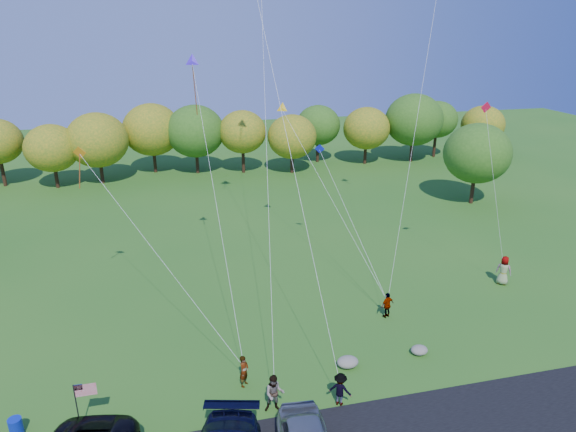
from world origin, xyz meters
The scene contains 11 objects.
ground centered at (0.00, 0.00, 0.00)m, with size 140.00×140.00×0.00m, color #27611B.
treeline centered at (0.10, 35.73, 4.50)m, with size 75.38×27.25×7.81m.
flyer_a centered at (-0.59, 1.43, 0.79)m, with size 0.57×0.38×1.57m, color #4C4C59.
flyer_b centered at (0.42, -0.52, 0.89)m, with size 0.86×0.67×1.77m, color #4C4C59.
flyer_c centered at (3.30, -0.80, 0.79)m, with size 1.02×0.58×1.57m, color #4C4C59.
flyer_d centered at (8.24, 5.39, 0.77)m, with size 0.90×0.38×1.54m, color #4C4C59.
flyer_e centered at (17.09, 7.36, 0.96)m, with size 0.94×0.61×1.92m, color #4C4C59.
trash_barrel centered at (-10.09, 0.54, 0.40)m, with size 0.54×0.54×0.80m, color #0A21A4.
flag_assembly centered at (-7.33, 0.10, 1.76)m, with size 0.88×0.57×2.37m.
boulder_near centered at (4.53, 1.60, 0.27)m, with size 1.07×0.84×0.54m, color #9F9E8B.
boulder_far centered at (8.41, 1.73, 0.23)m, with size 0.87×0.73×0.45m, color slate.
Camera 1 is at (-3.18, -18.02, 15.75)m, focal length 32.00 mm.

